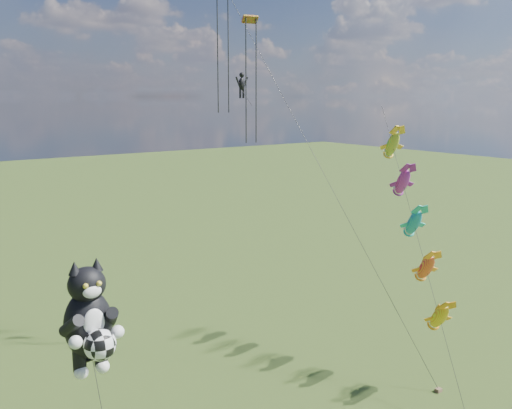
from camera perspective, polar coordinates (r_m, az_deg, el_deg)
cat_kite_rig at (r=25.16m, az=-16.28°, el=-10.96°), size 2.33×4.00×11.46m
fish_windsock_rig at (r=39.16m, az=15.51°, el=-1.84°), size 7.69×14.10×17.39m
parafoil_rig at (r=41.07m, az=-1.17°, el=12.89°), size 6.09×16.77×26.12m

